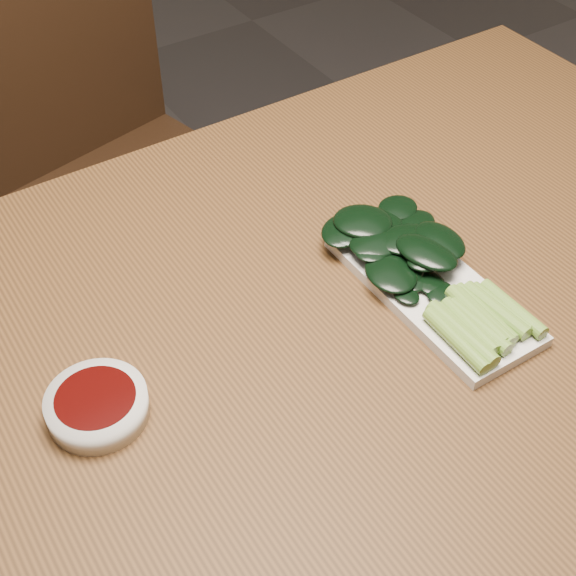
{
  "coord_description": "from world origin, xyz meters",
  "views": [
    {
      "loc": [
        -0.37,
        -0.53,
        1.42
      ],
      "look_at": [
        -0.0,
        0.03,
        0.76
      ],
      "focal_mm": 50.0,
      "sensor_mm": 36.0,
      "label": 1
    }
  ],
  "objects_px": {
    "table": "(302,350)",
    "sauce_bowl": "(97,405)",
    "chair_far": "(113,165)",
    "serving_plate": "(431,289)",
    "gai_lan": "(416,265)"
  },
  "relations": [
    {
      "from": "table",
      "to": "sauce_bowl",
      "type": "height_order",
      "value": "sauce_bowl"
    },
    {
      "from": "table",
      "to": "chair_far",
      "type": "height_order",
      "value": "chair_far"
    },
    {
      "from": "chair_far",
      "to": "sauce_bowl",
      "type": "xyz_separation_m",
      "value": [
        -0.31,
        -0.76,
        0.28
      ]
    },
    {
      "from": "serving_plate",
      "to": "chair_far",
      "type": "bearing_deg",
      "value": 96.6
    },
    {
      "from": "table",
      "to": "serving_plate",
      "type": "distance_m",
      "value": 0.17
    },
    {
      "from": "chair_far",
      "to": "gai_lan",
      "type": "bearing_deg",
      "value": -96.7
    },
    {
      "from": "chair_far",
      "to": "sauce_bowl",
      "type": "bearing_deg",
      "value": -125.44
    },
    {
      "from": "table",
      "to": "sauce_bowl",
      "type": "bearing_deg",
      "value": -177.75
    },
    {
      "from": "sauce_bowl",
      "to": "serving_plate",
      "type": "xyz_separation_m",
      "value": [
        0.4,
        -0.05,
        -0.01
      ]
    },
    {
      "from": "chair_far",
      "to": "gai_lan",
      "type": "distance_m",
      "value": 0.84
    },
    {
      "from": "sauce_bowl",
      "to": "gai_lan",
      "type": "height_order",
      "value": "gai_lan"
    },
    {
      "from": "table",
      "to": "sauce_bowl",
      "type": "relative_size",
      "value": 13.42
    },
    {
      "from": "chair_far",
      "to": "gai_lan",
      "type": "height_order",
      "value": "chair_far"
    },
    {
      "from": "chair_far",
      "to": "gai_lan",
      "type": "xyz_separation_m",
      "value": [
        0.09,
        -0.78,
        0.29
      ]
    },
    {
      "from": "table",
      "to": "sauce_bowl",
      "type": "xyz_separation_m",
      "value": [
        -0.26,
        -0.01,
        0.09
      ]
    }
  ]
}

